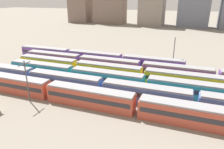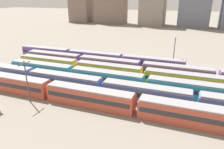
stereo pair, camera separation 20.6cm
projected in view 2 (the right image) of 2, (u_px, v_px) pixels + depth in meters
name	position (u px, v px, depth m)	size (l,w,h in m)	color
ground_plane	(51.00, 73.00, 59.23)	(600.00, 600.00, 0.00)	gray
train_track_0	(137.00, 105.00, 37.91)	(74.70, 3.06, 3.75)	#BC4C38
train_track_1	(102.00, 87.00, 45.40)	(74.70, 3.06, 3.75)	#4C70BC
train_track_2	(107.00, 78.00, 50.31)	(55.80, 3.06, 3.75)	teal
train_track_3	(143.00, 75.00, 52.33)	(74.70, 3.06, 3.75)	yellow
train_track_4	(217.00, 77.00, 51.26)	(112.50, 3.06, 3.75)	#6B429E
train_track_5	(95.00, 58.00, 67.45)	(55.80, 3.06, 3.75)	#6B429E
catenary_pole_0	(27.00, 79.00, 41.56)	(0.24, 3.20, 8.81)	#4C4C51
catenary_pole_1	(174.00, 52.00, 61.10)	(0.24, 3.20, 9.40)	#4C4C51
distant_building_0	(81.00, 10.00, 173.93)	(16.38, 15.29, 19.85)	#7A665B
distant_building_1	(111.00, 3.00, 163.28)	(23.65, 13.14, 31.45)	#7A665B
distant_building_2	(153.00, 4.00, 152.57)	(17.21, 19.81, 30.57)	gray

